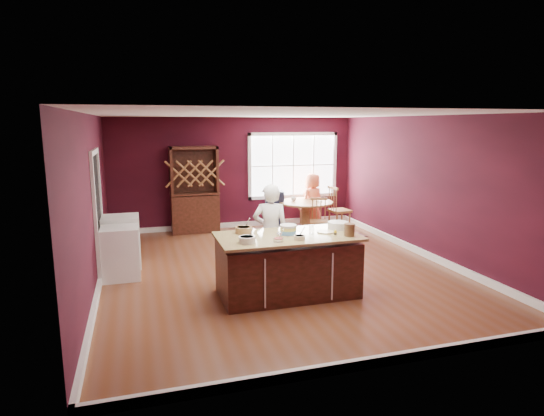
% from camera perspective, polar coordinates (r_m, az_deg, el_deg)
% --- Properties ---
extents(room_shell, '(7.00, 7.00, 7.00)m').
position_cam_1_polar(room_shell, '(7.86, 0.68, 1.77)').
color(room_shell, brown).
rests_on(room_shell, ground).
extents(window, '(2.36, 0.10, 1.66)m').
position_cam_1_polar(window, '(11.58, 2.66, 5.36)').
color(window, white).
rests_on(window, room_shell).
extents(doorway, '(0.08, 1.26, 2.13)m').
position_cam_1_polar(doorway, '(8.18, -20.95, -0.89)').
color(doorway, white).
rests_on(doorway, room_shell).
extents(kitchen_island, '(2.10, 1.10, 0.92)m').
position_cam_1_polar(kitchen_island, '(6.88, 1.95, -7.32)').
color(kitchen_island, black).
rests_on(kitchen_island, ground).
extents(dining_table, '(1.27, 1.27, 0.75)m').
position_cam_1_polar(dining_table, '(10.70, 4.26, -0.31)').
color(dining_table, '#925E36').
rests_on(dining_table, ground).
extents(baker, '(0.67, 0.54, 1.60)m').
position_cam_1_polar(baker, '(7.45, -0.18, -3.04)').
color(baker, white).
rests_on(baker, ground).
extents(layer_cake, '(0.35, 0.35, 0.14)m').
position_cam_1_polar(layer_cake, '(6.80, 2.05, -2.71)').
color(layer_cake, silver).
rests_on(layer_cake, kitchen_island).
extents(bowl_blue, '(0.24, 0.24, 0.09)m').
position_cam_1_polar(bowl_blue, '(6.32, -3.14, -3.99)').
color(bowl_blue, silver).
rests_on(bowl_blue, kitchen_island).
extents(bowl_yellow, '(0.25, 0.25, 0.09)m').
position_cam_1_polar(bowl_yellow, '(6.88, -3.59, -2.76)').
color(bowl_yellow, '#A9853B').
rests_on(bowl_yellow, kitchen_island).
extents(bowl_pink, '(0.15, 0.15, 0.05)m').
position_cam_1_polar(bowl_pink, '(6.37, 0.81, -4.02)').
color(bowl_pink, white).
rests_on(bowl_pink, kitchen_island).
extents(bowl_olive, '(0.16, 0.16, 0.06)m').
position_cam_1_polar(bowl_olive, '(6.50, 3.47, -3.72)').
color(bowl_olive, beige).
rests_on(bowl_olive, kitchen_island).
extents(drinking_glass, '(0.07, 0.07, 0.14)m').
position_cam_1_polar(drinking_glass, '(6.83, 4.99, -2.68)').
color(drinking_glass, silver).
rests_on(drinking_glass, kitchen_island).
extents(dinner_plate, '(0.26, 0.26, 0.02)m').
position_cam_1_polar(dinner_plate, '(6.96, 6.72, -2.99)').
color(dinner_plate, beige).
rests_on(dinner_plate, kitchen_island).
extents(white_tub, '(0.32, 0.32, 0.11)m').
position_cam_1_polar(white_tub, '(7.22, 8.28, -2.16)').
color(white_tub, white).
rests_on(white_tub, kitchen_island).
extents(stoneware_crock, '(0.16, 0.16, 0.19)m').
position_cam_1_polar(stoneware_crock, '(6.77, 9.70, -2.71)').
color(stoneware_crock, brown).
rests_on(stoneware_crock, kitchen_island).
extents(toy_figurine, '(0.04, 0.04, 0.07)m').
position_cam_1_polar(toy_figurine, '(6.83, 7.95, -3.05)').
color(toy_figurine, yellow).
rests_on(toy_figurine, kitchen_island).
extents(rug, '(2.49, 2.02, 0.01)m').
position_cam_1_polar(rug, '(10.81, 4.22, -3.06)').
color(rug, brown).
rests_on(rug, ground).
extents(chair_east, '(0.49, 0.51, 1.10)m').
position_cam_1_polar(chair_east, '(10.97, 8.49, -0.06)').
color(chair_east, brown).
rests_on(chair_east, ground).
extents(chair_south, '(0.50, 0.48, 0.94)m').
position_cam_1_polar(chair_south, '(10.01, 5.94, -1.47)').
color(chair_south, brown).
rests_on(chair_south, ground).
extents(chair_north, '(0.54, 0.54, 0.95)m').
position_cam_1_polar(chair_north, '(11.60, 4.68, 0.23)').
color(chair_north, brown).
rests_on(chair_north, ground).
extents(seated_woman, '(0.78, 0.67, 1.36)m').
position_cam_1_polar(seated_woman, '(11.21, 5.12, 0.92)').
color(seated_woman, '#E76A44').
rests_on(seated_woman, ground).
extents(high_chair, '(0.49, 0.49, 1.03)m').
position_cam_1_polar(high_chair, '(10.78, 0.31, -0.31)').
color(high_chair, '#1A2244').
rests_on(high_chair, ground).
extents(toddler, '(0.18, 0.14, 0.26)m').
position_cam_1_polar(toddler, '(10.74, -0.13, 1.25)').
color(toddler, '#8CA5BF').
rests_on(toddler, high_chair).
extents(table_plate, '(0.19, 0.19, 0.01)m').
position_cam_1_polar(table_plate, '(10.71, 5.85, 0.88)').
color(table_plate, beige).
rests_on(table_plate, dining_table).
extents(table_cup, '(0.15, 0.15, 0.10)m').
position_cam_1_polar(table_cup, '(10.69, 2.73, 1.13)').
color(table_cup, white).
rests_on(table_cup, dining_table).
extents(hutch, '(1.11, 0.46, 2.03)m').
position_cam_1_polar(hutch, '(10.82, -9.71, 2.26)').
color(hutch, black).
rests_on(hutch, ground).
extents(washer, '(0.60, 0.58, 0.87)m').
position_cam_1_polar(washer, '(7.98, -18.46, -5.35)').
color(washer, white).
rests_on(washer, ground).
extents(dryer, '(0.64, 0.62, 0.93)m').
position_cam_1_polar(dryer, '(8.60, -18.36, -4.03)').
color(dryer, white).
rests_on(dryer, ground).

